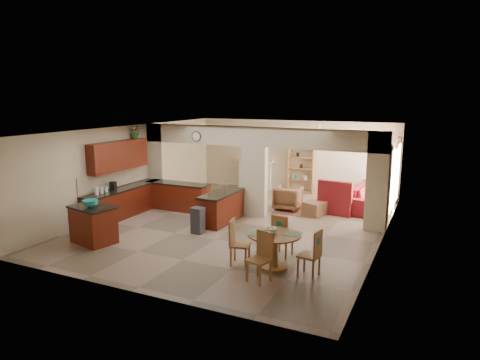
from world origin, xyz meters
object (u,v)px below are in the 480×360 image
at_px(kitchen_island, 93,224).
at_px(dining_table, 274,246).
at_px(sofa, 373,197).
at_px(armchair, 288,198).

relative_size(kitchen_island, dining_table, 1.09).
distance_m(kitchen_island, sofa, 8.94).
bearing_deg(armchair, dining_table, 103.88).
distance_m(sofa, armchair, 2.88).
xyz_separation_m(kitchen_island, sofa, (6.03, 6.60, -0.08)).
xyz_separation_m(sofa, armchair, (-2.57, -1.31, -0.02)).
bearing_deg(armchair, kitchen_island, 55.24).
height_order(kitchen_island, dining_table, kitchen_island).
height_order(dining_table, armchair, dining_table).
xyz_separation_m(kitchen_island, armchair, (3.46, 5.29, -0.10)).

